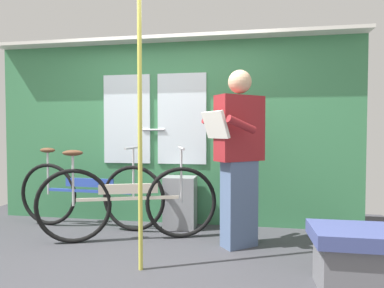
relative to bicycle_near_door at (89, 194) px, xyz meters
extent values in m
cube|color=#38383D|center=(0.89, -0.95, -0.42)|extent=(5.50, 4.31, 0.04)
cube|color=#387A4C|center=(0.89, 0.40, 0.71)|extent=(4.50, 0.08, 2.22)
cube|color=silver|center=(0.34, 0.35, 0.89)|extent=(0.60, 0.02, 1.10)
cube|color=silver|center=(1.04, 0.35, 0.89)|extent=(0.60, 0.02, 1.10)
cylinder|color=#B2B2B7|center=(0.69, 0.33, 0.76)|extent=(0.28, 0.02, 0.02)
cube|color=silver|center=(0.89, 0.30, 1.84)|extent=(4.50, 0.28, 0.04)
torus|color=black|center=(0.56, -0.03, -0.02)|extent=(0.75, 0.09, 0.75)
torus|color=black|center=(-0.54, 0.03, -0.02)|extent=(0.75, 0.09, 0.75)
cube|color=#2D4CB2|center=(0.01, 0.00, 0.04)|extent=(1.04, 0.09, 0.03)
cube|color=#2D4CB2|center=(0.01, 0.00, 0.14)|extent=(0.61, 0.06, 0.10)
cylinder|color=#B7B7BC|center=(-0.54, 0.03, 0.24)|extent=(0.02, 0.02, 0.53)
ellipsoid|color=brown|center=(-0.54, 0.03, 0.51)|extent=(0.20, 0.10, 0.06)
cylinder|color=#B7B7BC|center=(0.56, -0.03, 0.26)|extent=(0.02, 0.02, 0.57)
cylinder|color=#B7B7BC|center=(0.56, -0.03, 0.55)|extent=(0.05, 0.44, 0.02)
torus|color=black|center=(1.14, -0.18, -0.02)|extent=(0.73, 0.27, 0.76)
torus|color=black|center=(0.09, -0.52, -0.02)|extent=(0.73, 0.27, 0.76)
cube|color=beige|center=(0.62, -0.35, 0.04)|extent=(1.00, 0.35, 0.03)
cube|color=beige|center=(0.62, -0.35, 0.14)|extent=(0.58, 0.21, 0.10)
cylinder|color=#B7B7BC|center=(0.09, -0.52, 0.25)|extent=(0.02, 0.02, 0.54)
ellipsoid|color=brown|center=(0.09, -0.52, 0.52)|extent=(0.22, 0.15, 0.06)
cylinder|color=#B7B7BC|center=(1.14, -0.18, 0.27)|extent=(0.02, 0.02, 0.58)
cylinder|color=#B7B7BC|center=(1.14, -0.18, 0.56)|extent=(0.16, 0.43, 0.02)
cube|color=slate|center=(1.75, -0.33, 0.02)|extent=(0.37, 0.35, 0.84)
cube|color=maroon|center=(1.75, -0.33, 0.76)|extent=(0.50, 0.45, 0.63)
sphere|color=tan|center=(1.75, -0.33, 1.21)|extent=(0.23, 0.23, 0.23)
cube|color=silver|center=(1.53, -0.50, 0.80)|extent=(0.29, 0.34, 0.26)
cylinder|color=maroon|center=(1.77, -0.59, 0.80)|extent=(0.28, 0.24, 0.17)
cylinder|color=maroon|center=(1.51, -0.25, 0.80)|extent=(0.28, 0.24, 0.17)
cube|color=gray|center=(1.05, 0.18, -0.10)|extent=(0.36, 0.28, 0.60)
cylinder|color=#C6C14C|center=(0.97, -1.01, 0.71)|extent=(0.04, 0.04, 2.22)
cube|color=#3D477F|center=(2.62, -1.12, 0.00)|extent=(0.70, 0.44, 0.10)
cube|color=slate|center=(2.62, -1.12, -0.22)|extent=(0.60, 0.36, 0.35)
camera|label=1|loc=(1.80, -3.52, 0.73)|focal=30.35mm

